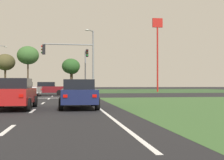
% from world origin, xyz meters
% --- Properties ---
extents(ground_plane, '(200.00, 200.00, 0.00)m').
position_xyz_m(ground_plane, '(0.00, 30.00, 0.00)').
color(ground_plane, black).
extents(grass_verge_far_right, '(35.00, 35.00, 0.01)m').
position_xyz_m(grass_verge_far_right, '(25.50, 54.50, 0.00)').
color(grass_verge_far_right, '#2D4C28').
rests_on(grass_verge_far_right, ground).
extents(median_island_far, '(1.20, 36.00, 0.14)m').
position_xyz_m(median_island_far, '(0.00, 55.00, 0.07)').
color(median_island_far, '#ADA89E').
rests_on(median_island_far, ground).
extents(lane_dash_near, '(0.14, 2.00, 0.01)m').
position_xyz_m(lane_dash_near, '(3.50, 3.50, 0.01)').
color(lane_dash_near, silver).
rests_on(lane_dash_near, ground).
extents(lane_dash_second, '(0.14, 2.00, 0.01)m').
position_xyz_m(lane_dash_second, '(3.50, 9.50, 0.01)').
color(lane_dash_second, silver).
rests_on(lane_dash_second, ground).
extents(lane_dash_third, '(0.14, 2.00, 0.01)m').
position_xyz_m(lane_dash_third, '(3.50, 15.50, 0.01)').
color(lane_dash_third, silver).
rests_on(lane_dash_third, ground).
extents(lane_dash_fourth, '(0.14, 2.00, 0.01)m').
position_xyz_m(lane_dash_fourth, '(3.50, 21.50, 0.01)').
color(lane_dash_fourth, silver).
rests_on(lane_dash_fourth, ground).
extents(lane_dash_fifth, '(0.14, 2.00, 0.01)m').
position_xyz_m(lane_dash_fifth, '(3.50, 27.50, 0.01)').
color(lane_dash_fifth, silver).
rests_on(lane_dash_fifth, ground).
extents(edge_line_right, '(0.14, 24.00, 0.01)m').
position_xyz_m(edge_line_right, '(6.85, 12.00, 0.01)').
color(edge_line_right, silver).
rests_on(edge_line_right, ground).
extents(stop_bar_near, '(6.40, 0.50, 0.01)m').
position_xyz_m(stop_bar_near, '(3.80, 23.00, 0.01)').
color(stop_bar_near, silver).
rests_on(stop_bar_near, ground).
extents(crosswalk_bar_sixth, '(0.70, 2.80, 0.01)m').
position_xyz_m(crosswalk_bar_sixth, '(-0.65, 24.80, 0.01)').
color(crosswalk_bar_sixth, silver).
rests_on(crosswalk_bar_sixth, ground).
extents(crosswalk_bar_seventh, '(0.70, 2.80, 0.01)m').
position_xyz_m(crosswalk_bar_seventh, '(0.50, 24.80, 0.01)').
color(crosswalk_bar_seventh, silver).
rests_on(crosswalk_bar_seventh, ground).
extents(car_navy_near, '(2.01, 4.61, 1.55)m').
position_xyz_m(car_navy_near, '(5.75, 10.95, 0.79)').
color(car_navy_near, '#161E47').
rests_on(car_navy_near, ground).
extents(car_black_second, '(2.09, 4.42, 1.54)m').
position_xyz_m(car_black_second, '(-2.39, 48.29, 0.79)').
color(car_black_second, black).
rests_on(car_black_second, ground).
extents(car_red_third, '(2.05, 4.54, 1.60)m').
position_xyz_m(car_red_third, '(2.41, 10.70, 0.82)').
color(car_red_third, '#A31919').
rests_on(car_red_third, ground).
extents(car_maroon_fourth, '(4.33, 2.07, 1.56)m').
position_xyz_m(car_maroon_fourth, '(2.77, 30.66, 0.80)').
color(car_maroon_fourth, maroon).
rests_on(car_maroon_fourth, ground).
extents(car_white_fifth, '(4.37, 2.04, 1.56)m').
position_xyz_m(car_white_fifth, '(0.17, 27.94, 0.79)').
color(car_white_fifth, silver).
rests_on(car_white_fifth, ground).
extents(traffic_signal_far_right, '(0.32, 4.29, 6.07)m').
position_xyz_m(traffic_signal_far_right, '(7.60, 35.14, 4.13)').
color(traffic_signal_far_right, gray).
rests_on(traffic_signal_far_right, ground).
extents(traffic_signal_near_right, '(5.04, 0.32, 5.38)m').
position_xyz_m(traffic_signal_near_right, '(5.73, 23.40, 3.74)').
color(traffic_signal_near_right, gray).
rests_on(traffic_signal_near_right, ground).
extents(street_lamp_second, '(1.23, 1.69, 8.18)m').
position_xyz_m(street_lamp_second, '(8.26, 32.42, 4.59)').
color(street_lamp_second, gray).
rests_on(street_lamp_second, ground).
extents(fastfood_pole_sign, '(1.80, 0.40, 12.86)m').
position_xyz_m(fastfood_pole_sign, '(20.67, 44.68, 9.28)').
color(fastfood_pole_sign, red).
rests_on(fastfood_pole_sign, ground).
extents(treeline_second, '(4.43, 4.43, 8.23)m').
position_xyz_m(treeline_second, '(-9.00, 64.99, 6.30)').
color(treeline_second, '#423323').
rests_on(treeline_second, ground).
extents(treeline_third, '(4.88, 4.88, 9.94)m').
position_xyz_m(treeline_third, '(-3.78, 63.60, 7.83)').
color(treeline_third, '#423323').
rests_on(treeline_third, ground).
extents(treeline_fourth, '(4.24, 4.24, 7.37)m').
position_xyz_m(treeline_fourth, '(5.86, 65.07, 5.53)').
color(treeline_fourth, '#423323').
rests_on(treeline_fourth, ground).
extents(treeline_fifth, '(3.23, 3.23, 6.44)m').
position_xyz_m(treeline_fifth, '(6.12, 65.53, 5.00)').
color(treeline_fifth, '#423323').
rests_on(treeline_fifth, ground).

